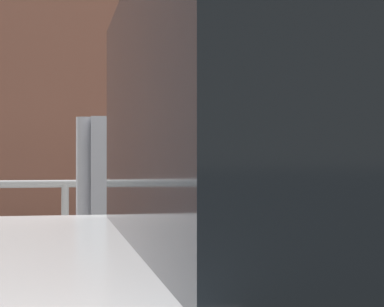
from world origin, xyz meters
TOP-DOWN VIEW (x-y plane):
  - parking_meter at (-0.23, 0.54)m, footprint 0.15×0.16m
  - pedestrian_at_meter at (-0.81, 0.65)m, footprint 0.67×0.56m
  - background_railing at (-0.00, 2.65)m, footprint 24.06×0.06m
  - backdrop_wall at (0.00, 5.67)m, footprint 32.00×0.50m

SIDE VIEW (x-z plane):
  - background_railing at x=0.00m, z-range 0.37..1.36m
  - pedestrian_at_meter at x=-0.81m, z-range 0.26..1.86m
  - parking_meter at x=-0.23m, z-range 0.45..1.97m
  - backdrop_wall at x=0.00m, z-range 0.00..3.99m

